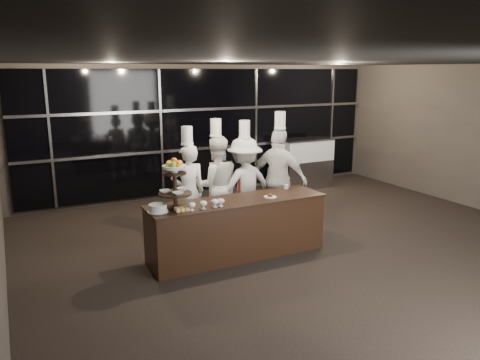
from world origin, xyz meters
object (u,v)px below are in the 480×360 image
display_case (306,161)px  chef_b (216,185)px  display_stand (175,180)px  chef_a (188,191)px  buffet_counter (237,228)px  layer_cake (158,208)px  chef_c (244,185)px  chef_d (279,179)px

display_case → chef_b: bearing=-148.7°
display_stand → chef_a: chef_a is taller
buffet_counter → layer_cake: size_ratio=9.47×
display_stand → chef_b: 1.70m
display_stand → chef_c: chef_c is taller
layer_cake → chef_b: chef_b is taller
display_stand → chef_b: bearing=44.7°
buffet_counter → chef_d: size_ratio=1.31×
display_stand → chef_c: (1.63, 0.97, -0.47)m
buffet_counter → display_case: 4.72m
display_stand → chef_d: chef_d is taller
chef_a → chef_b: chef_b is taller
layer_cake → chef_b: size_ratio=0.15×
display_stand → chef_a: 1.33m
chef_b → chef_d: bearing=-16.3°
chef_a → chef_b: size_ratio=0.95×
display_case → chef_a: bearing=-151.7°
display_stand → chef_a: bearing=60.7°
buffet_counter → display_stand: display_stand is taller
buffet_counter → display_case: size_ratio=2.15×
layer_cake → display_case: size_ratio=0.23×
layer_cake → chef_d: 2.69m
buffet_counter → chef_d: (1.26, 0.83, 0.48)m
chef_b → display_stand: bearing=-135.3°
chef_a → display_case: bearing=28.3°
display_stand → display_case: bearing=35.3°
layer_cake → chef_b: (1.45, 1.20, -0.08)m
layer_cake → chef_c: bearing=28.1°
display_case → chef_c: 3.61m
display_case → chef_d: 3.24m
buffet_counter → chef_d: bearing=33.3°
display_case → chef_a: chef_a is taller
display_case → chef_d: chef_d is taller
buffet_counter → chef_a: size_ratio=1.45×
buffet_counter → chef_c: 1.23m
chef_a → chef_d: chef_d is taller
chef_c → chef_d: 0.65m
buffet_counter → layer_cake: (-1.28, -0.05, 0.51)m
chef_b → chef_c: 0.50m
layer_cake → buffet_counter: bearing=2.2°
chef_c → layer_cake: bearing=-151.9°
chef_d → layer_cake: bearing=-160.9°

